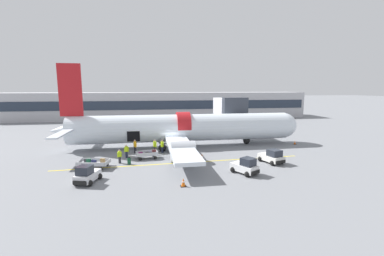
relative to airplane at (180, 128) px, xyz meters
name	(u,v)px	position (x,y,z in m)	size (l,w,h in m)	color
ground_plane	(170,152)	(-1.70, -3.27, -2.71)	(500.00, 500.00, 0.00)	slate
apron_marking_line	(184,163)	(-0.55, -8.48, -2.71)	(28.80, 1.56, 0.01)	yellow
terminal_strip	(158,105)	(-1.70, 37.92, 0.95)	(85.26, 10.69, 7.33)	#B2B2B7
jet_bridge_stub	(229,108)	(9.26, 5.61, 2.51)	(3.92, 9.10, 7.08)	#4C4C51
airplane	(180,128)	(0.00, 0.00, 0.00)	(36.15, 29.73, 11.81)	silver
baggage_tug_lead	(87,175)	(-10.11, -13.32, -2.00)	(2.31, 3.02, 1.69)	silver
baggage_tug_mid	(245,167)	(5.04, -13.27, -2.00)	(2.61, 3.10, 1.69)	white
baggage_tug_rear	(272,157)	(9.47, -10.17, -2.02)	(2.56, 3.30, 1.62)	silver
baggage_cart_loading	(148,155)	(-4.68, -5.94, -2.23)	(3.58, 2.13, 1.06)	#B7BABF
baggage_cart_queued	(94,164)	(-10.37, -8.90, -2.20)	(4.19, 2.59, 1.02)	#B7BABF
ground_crew_loader_a	(126,151)	(-7.27, -5.24, -1.83)	(0.58, 0.49, 1.68)	#1E2338
ground_crew_loader_b	(177,146)	(-0.87, -3.91, -1.74)	(0.53, 0.64, 1.85)	#1E2338
ground_crew_driver	(120,156)	(-7.86, -7.45, -1.87)	(0.53, 0.50, 1.61)	#2D2D33
ground_crew_supervisor	(162,146)	(-2.79, -3.47, -1.79)	(0.45, 0.61, 1.76)	#1E2338
ground_crew_helper	(135,146)	(-6.34, -2.98, -1.77)	(0.47, 0.63, 1.80)	black
ground_crew_marshal	(155,146)	(-3.75, -3.36, -1.76)	(0.58, 0.58, 1.81)	#2D2D33
suitcase_on_tarmac_upright	(129,161)	(-6.76, -8.10, -2.34)	(0.40, 0.24, 0.87)	#14472D
safety_cone_nose	(295,143)	(17.62, -1.51, -2.44)	(0.44, 0.44, 0.60)	black
safety_cone_engine_left	(183,182)	(-1.57, -15.63, -2.35)	(0.53, 0.53, 0.78)	black
safety_cone_wingtip	(202,157)	(1.74, -7.70, -2.35)	(0.58, 0.58, 0.78)	black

